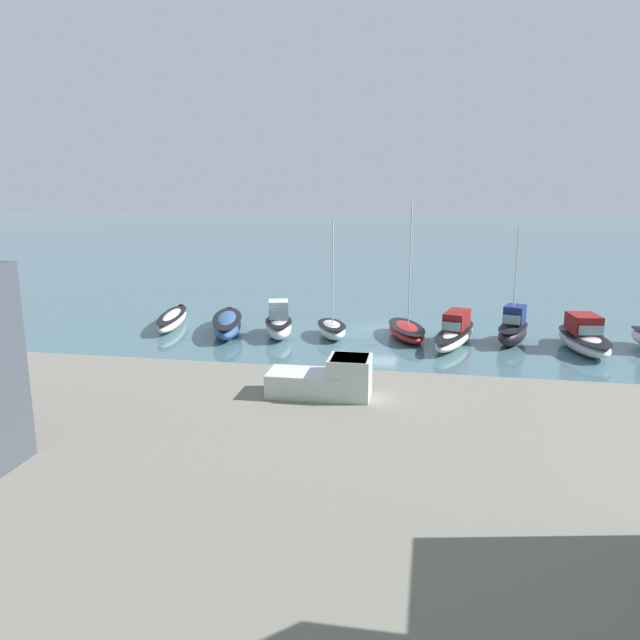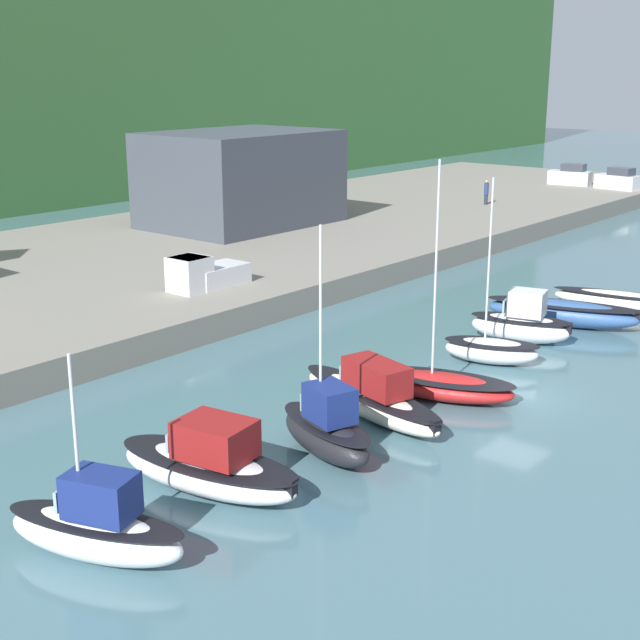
% 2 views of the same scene
% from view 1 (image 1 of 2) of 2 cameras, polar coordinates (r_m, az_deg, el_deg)
% --- Properties ---
extents(ground_plane, '(320.00, 320.00, 0.00)m').
position_cam_1_polar(ground_plane, '(47.87, 5.58, -0.88)').
color(ground_plane, '#476B75').
extents(quay_promenade, '(137.89, 28.88, 1.44)m').
position_cam_1_polar(quay_promenade, '(20.17, -1.87, -18.58)').
color(quay_promenade, gray).
rests_on(quay_promenade, ground_plane).
extents(moored_boat_1, '(3.47, 7.08, 2.43)m').
position_cam_1_polar(moored_boat_1, '(45.15, 22.98, -1.53)').
color(moored_boat_1, silver).
rests_on(moored_boat_1, ground_plane).
extents(moored_boat_2, '(3.21, 5.17, 8.11)m').
position_cam_1_polar(moored_boat_2, '(45.52, 17.24, -0.83)').
color(moored_boat_2, black).
rests_on(moored_boat_2, ground_plane).
extents(moored_boat_3, '(3.94, 8.29, 2.29)m').
position_cam_1_polar(moored_boat_3, '(44.24, 12.24, -1.16)').
color(moored_boat_3, white).
rests_on(moored_boat_3, ground_plane).
extents(moored_boat_4, '(3.87, 6.45, 9.71)m').
position_cam_1_polar(moored_boat_4, '(45.37, 7.90, -0.95)').
color(moored_boat_4, red).
rests_on(moored_boat_4, ground_plane).
extents(moored_boat_5, '(3.28, 4.75, 8.49)m').
position_cam_1_polar(moored_boat_5, '(45.18, 1.07, -0.81)').
color(moored_boat_5, silver).
rests_on(moored_boat_5, ground_plane).
extents(moored_boat_6, '(3.11, 5.31, 2.64)m').
position_cam_1_polar(moored_boat_6, '(45.41, -3.80, -0.34)').
color(moored_boat_6, white).
rests_on(moored_boat_6, ground_plane).
extents(moored_boat_7, '(4.22, 8.25, 1.36)m').
position_cam_1_polar(moored_boat_7, '(46.88, -8.47, -0.35)').
color(moored_boat_7, '#33568E').
rests_on(moored_boat_7, ground_plane).
extents(moored_boat_8, '(3.20, 7.89, 1.09)m').
position_cam_1_polar(moored_boat_8, '(49.86, -13.36, 0.07)').
color(moored_boat_8, white).
rests_on(moored_boat_8, ground_plane).
extents(pickup_truck_0, '(4.75, 2.04, 1.90)m').
position_cam_1_polar(pickup_truck_0, '(28.73, 0.78, -5.40)').
color(pickup_truck_0, silver).
rests_on(pickup_truck_0, quay_promenade).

